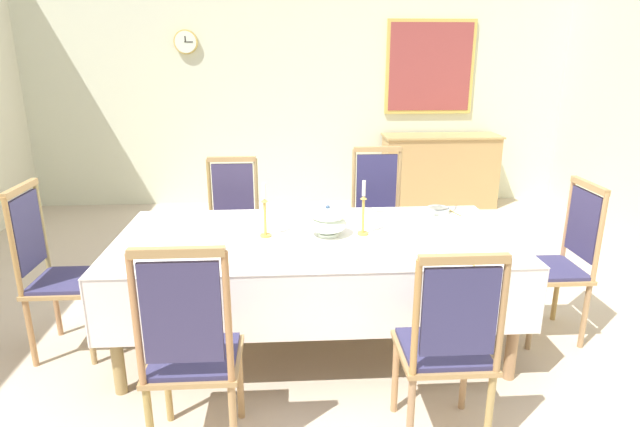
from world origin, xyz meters
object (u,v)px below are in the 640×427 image
chair_north_b (378,215)px  spoon_primary (462,257)px  candlestick_west (265,215)px  candlestick_east (363,213)px  soup_tureen (328,221)px  bowl_near_left (448,257)px  chair_north_a (233,220)px  framed_painting (430,67)px  chair_south_a (191,349)px  spoon_secondary (451,211)px  chair_south_b (447,344)px  chair_head_west (54,269)px  dining_table (314,246)px  bowl_near_right (438,210)px  mounted_clock (186,42)px  sideboard (439,171)px  chair_head_east (560,259)px

chair_north_b → spoon_primary: size_ratio=6.45×
chair_north_b → candlestick_west: (-0.90, -1.01, 0.33)m
candlestick_west → candlestick_east: candlestick_east is taller
soup_tureen → spoon_primary: 0.86m
chair_north_b → bowl_near_left: size_ratio=8.07×
chair_north_a → framed_painting: bearing=-132.2°
chair_south_a → spoon_primary: chair_south_a is taller
soup_tureen → candlestick_west: 0.40m
bowl_near_left → spoon_secondary: 0.97m
chair_north_a → spoon_secondary: 1.76m
chair_south_b → chair_head_west: 2.46m
dining_table → bowl_near_right: size_ratio=15.29×
mounted_clock → chair_north_b: bearing=-51.7°
sideboard → chair_south_a: bearing=60.7°
chair_head_west → sideboard: size_ratio=0.78×
chair_north_b → mounted_clock: mounted_clock is taller
chair_south_b → chair_north_b: size_ratio=0.94×
chair_north_a → bowl_near_right: chair_north_a is taller
dining_table → chair_head_west: chair_head_west is taller
chair_head_east → bowl_near_left: (-0.92, -0.46, 0.22)m
chair_south_b → soup_tureen: (-0.50, 1.00, 0.30)m
candlestick_west → sideboard: candlestick_west is taller
sideboard → framed_painting: framed_painting is taller
chair_head_east → spoon_primary: size_ratio=6.18×
chair_head_east → bowl_near_right: bearing=58.5°
chair_south_b → mounted_clock: size_ratio=3.80×
chair_south_b → mounted_clock: mounted_clock is taller
framed_painting → sideboard: bearing=-62.9°
mounted_clock → bowl_near_right: bearing=-52.9°
mounted_clock → framed_painting: 2.97m
chair_north_a → candlestick_west: candlestick_west is taller
chair_south_b → candlestick_west: size_ratio=3.03×
candlestick_east → bowl_near_right: bearing=35.7°
bowl_near_left → bowl_near_right: bearing=77.7°
chair_north_b → candlestick_west: bearing=48.3°
dining_table → framed_painting: size_ratio=2.22×
chair_south_a → candlestick_east: (0.94, 1.01, 0.33)m
candlestick_west → framed_painting: 4.04m
candlestick_east → framed_painting: bearing=69.5°
chair_head_east → candlestick_west: size_ratio=3.09×
chair_north_a → chair_head_east: chair_head_east is taller
dining_table → chair_south_a: bearing=-121.9°
dining_table → mounted_clock: bearing=111.3°
chair_north_b → soup_tureen: chair_north_b is taller
framed_painting → spoon_secondary: bearing=-100.9°
candlestick_east → framed_painting: (1.30, 3.47, 0.80)m
chair_north_a → bowl_near_right: 1.67m
chair_north_b → mounted_clock: bearing=-51.7°
chair_south_b → bowl_near_left: bearing=75.0°
spoon_secondary → bowl_near_right: bearing=177.3°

